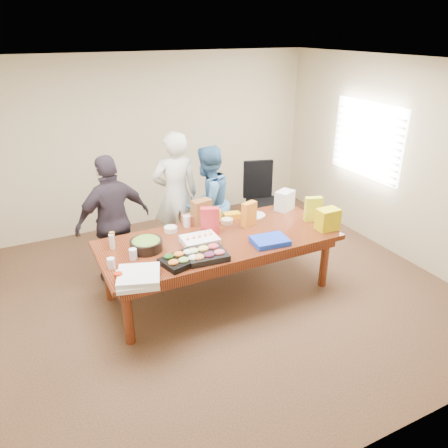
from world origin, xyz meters
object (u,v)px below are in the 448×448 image
sheet_cake (200,240)px  salad_bowl (146,245)px  person_center (176,195)px  person_right (208,203)px  conference_table (219,266)px  office_chair (264,201)px

sheet_cake → salad_bowl: bearing=172.5°
person_center → person_right: bearing=151.4°
conference_table → salad_bowl: 0.96m
person_center → salad_bowl: 1.37m
person_center → sheet_cake: (-0.18, -1.23, -0.11)m
salad_bowl → conference_table: bearing=-6.0°
office_chair → person_center: bearing=-162.9°
person_center → person_right: (0.36, -0.27, -0.09)m
salad_bowl → office_chair: bearing=26.9°
conference_table → person_center: person_center is taller
office_chair → person_right: 1.15m
conference_table → person_center: 1.32m
office_chair → person_center: size_ratio=0.61×
salad_bowl → person_right: bearing=36.8°
conference_table → sheet_cake: sheet_cake is taller
sheet_cake → conference_table: bearing=5.4°
person_center → sheet_cake: size_ratio=4.37×
sheet_cake → office_chair: bearing=39.5°
conference_table → sheet_cake: bearing=-176.8°
conference_table → person_right: person_right is taller
office_chair → sheet_cake: size_ratio=2.67×
office_chair → sheet_cake: office_chair is taller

